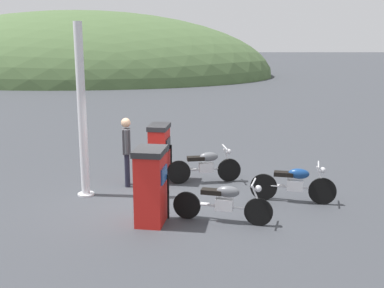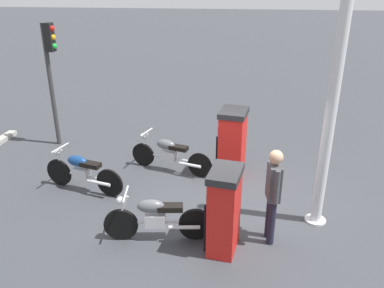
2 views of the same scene
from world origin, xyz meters
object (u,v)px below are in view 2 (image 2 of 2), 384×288
motorcycle_near_pump (169,153)px  canopy_support_pole (329,125)px  attendant_person (273,190)px  fuel_pump_far (224,210)px  fuel_pump_near (232,142)px  motorcycle_extra (82,171)px  roadside_traffic_light (51,64)px  motorcycle_far_pump (156,218)px

motorcycle_near_pump → canopy_support_pole: bearing=151.8°
attendant_person → fuel_pump_far: bearing=24.1°
attendant_person → canopy_support_pole: 1.51m
fuel_pump_near → motorcycle_near_pump: (1.50, 0.06, -0.35)m
attendant_person → canopy_support_pole: (-0.92, -0.73, 0.96)m
motorcycle_extra → roadside_traffic_light: size_ratio=0.58×
fuel_pump_near → roadside_traffic_light: bearing=-13.4°
fuel_pump_far → motorcycle_near_pump: 3.21m
motorcycle_near_pump → roadside_traffic_light: 4.02m
motorcycle_far_pump → canopy_support_pole: bearing=-161.2°
fuel_pump_near → roadside_traffic_light: 5.22m
fuel_pump_near → canopy_support_pole: (-1.72, 1.79, 1.16)m
motorcycle_far_pump → fuel_pump_far: bearing=175.4°
motorcycle_near_pump → fuel_pump_far: bearing=118.1°
canopy_support_pole → motorcycle_near_pump: bearing=-28.2°
motorcycle_extra → canopy_support_pole: canopy_support_pole is taller
fuel_pump_near → motorcycle_near_pump: 1.55m
fuel_pump_far → motorcycle_extra: 3.59m
canopy_support_pole → fuel_pump_far: bearing=32.3°
roadside_traffic_light → motorcycle_near_pump: bearing=160.1°
motorcycle_near_pump → roadside_traffic_light: bearing=-19.9°
motorcycle_extra → roadside_traffic_light: bearing=-55.5°
motorcycle_far_pump → attendant_person: (-1.99, -0.26, 0.57)m
motorcycle_extra → canopy_support_pole: (-4.92, 0.51, 1.49)m
fuel_pump_near → fuel_pump_far: 2.87m
attendant_person → fuel_pump_near: bearing=-72.3°
fuel_pump_near → motorcycle_far_pump: fuel_pump_near is taller
roadside_traffic_light → canopy_support_pole: (-6.59, 2.95, -0.32)m
motorcycle_extra → canopy_support_pole: 5.17m
fuel_pump_near → roadside_traffic_light: size_ratio=0.48×
motorcycle_near_pump → canopy_support_pole: (-3.22, 1.73, 1.51)m
fuel_pump_far → attendant_person: bearing=-155.9°
motorcycle_far_pump → attendant_person: size_ratio=1.10×
fuel_pump_far → roadside_traffic_light: (4.88, -4.03, 1.52)m
motorcycle_near_pump → attendant_person: size_ratio=1.17×
fuel_pump_far → motorcycle_far_pump: 1.23m
motorcycle_extra → roadside_traffic_light: (1.67, -2.43, 1.81)m
motorcycle_far_pump → motorcycle_near_pump: bearing=-83.4°
motorcycle_far_pump → attendant_person: attendant_person is taller
fuel_pump_near → canopy_support_pole: canopy_support_pole is taller
motorcycle_near_pump → motorcycle_far_pump: (-0.32, 2.72, -0.01)m
fuel_pump_near → motorcycle_far_pump: 3.04m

